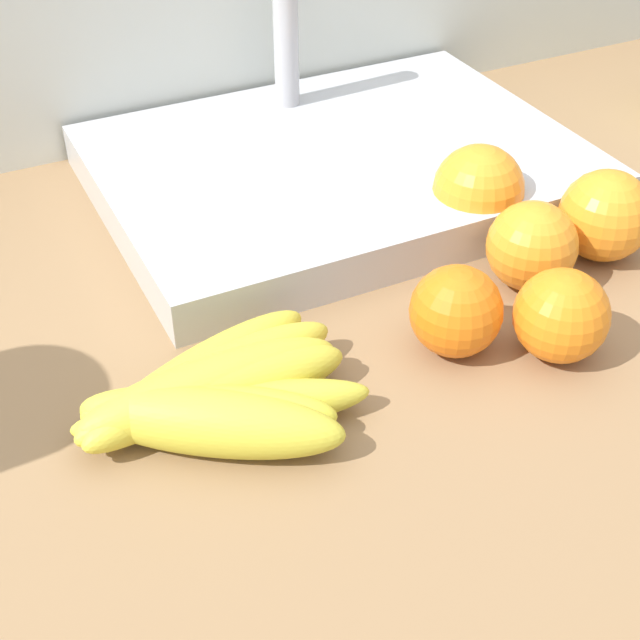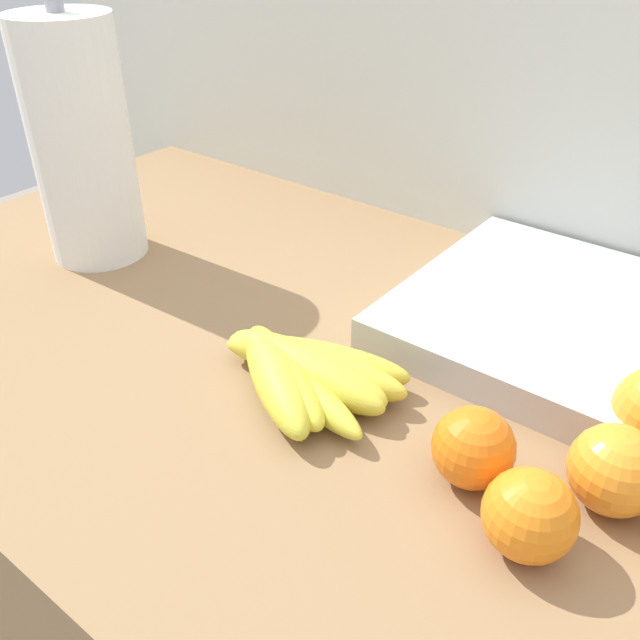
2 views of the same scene
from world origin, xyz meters
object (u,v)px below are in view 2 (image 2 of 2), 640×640
object	(u,v)px
orange_back_right	(473,448)
paper_towel_roll	(81,143)
orange_far_right	(615,470)
orange_right	(529,515)
sink_basin	(614,336)
banana_bunch	(299,371)

from	to	relation	value
orange_back_right	paper_towel_roll	distance (m)	0.58
orange_back_right	orange_far_right	bearing A→B (deg)	23.52
orange_far_right	orange_back_right	size ratio (longest dim) A/B	1.06
orange_far_right	orange_right	xyz separation A→B (m)	(-0.03, -0.08, -0.00)
orange_far_right	sink_basin	xyz separation A→B (m)	(-0.06, 0.20, -0.01)
sink_basin	banana_bunch	bearing A→B (deg)	-131.76
orange_back_right	sink_basin	world-z (taller)	sink_basin
orange_back_right	orange_right	xyz separation A→B (m)	(0.06, -0.04, 0.00)
orange_far_right	paper_towel_roll	bearing A→B (deg)	177.75
orange_back_right	banana_bunch	bearing A→B (deg)	178.11
orange_far_right	orange_right	world-z (taller)	orange_far_right
banana_bunch	orange_right	size ratio (longest dim) A/B	2.91
orange_right	sink_basin	world-z (taller)	sink_basin
banana_bunch	orange_far_right	bearing A→B (deg)	7.33
banana_bunch	orange_right	world-z (taller)	orange_right
banana_bunch	orange_right	distance (m)	0.25
banana_bunch	sink_basin	bearing A→B (deg)	48.24
banana_bunch	paper_towel_roll	distance (m)	0.41
paper_towel_roll	sink_basin	size ratio (longest dim) A/B	0.75
banana_bunch	paper_towel_roll	size ratio (longest dim) A/B	0.62
orange_far_right	orange_right	distance (m)	0.09
orange_far_right	orange_back_right	bearing A→B (deg)	-156.48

